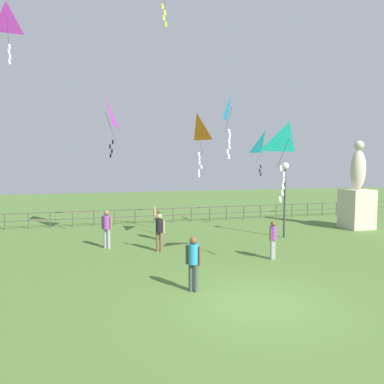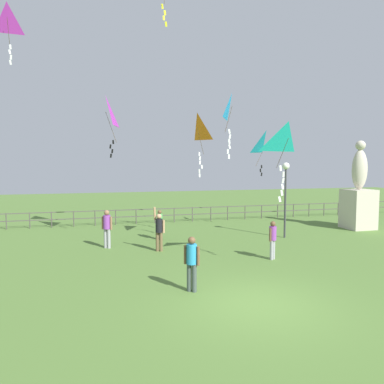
{
  "view_description": "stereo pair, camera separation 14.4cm",
  "coord_description": "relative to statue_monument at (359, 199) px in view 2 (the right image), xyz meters",
  "views": [
    {
      "loc": [
        -4.28,
        -8.57,
        3.8
      ],
      "look_at": [
        -0.0,
        6.85,
        2.54
      ],
      "focal_mm": 33.43,
      "sensor_mm": 36.0,
      "label": 1
    },
    {
      "loc": [
        -4.14,
        -8.6,
        3.8
      ],
      "look_at": [
        -0.0,
        6.85,
        2.54
      ],
      "focal_mm": 33.43,
      "sensor_mm": 36.0,
      "label": 2
    }
  ],
  "objects": [
    {
      "name": "waterfront_railing",
      "position": [
        -11.08,
        5.03,
        -1.14
      ],
      "size": [
        36.05,
        0.06,
        0.95
      ],
      "color": "#4C4742",
      "rests_on": "ground_plane"
    },
    {
      "name": "person_0",
      "position": [
        -11.8,
        -0.04,
        -0.89
      ],
      "size": [
        0.28,
        0.41,
        1.5
      ],
      "color": "black",
      "rests_on": "ground_plane"
    },
    {
      "name": "kite_7",
      "position": [
        -14.33,
        0.24,
        4.48
      ],
      "size": [
        0.88,
        1.1,
        2.95
      ],
      "color": "#B22DB2"
    },
    {
      "name": "person_2",
      "position": [
        -12.23,
        -2.4,
        -0.79
      ],
      "size": [
        0.47,
        0.36,
        1.93
      ],
      "color": "brown",
      "rests_on": "ground_plane"
    },
    {
      "name": "kite_0",
      "position": [
        -9.83,
        0.03,
        3.77
      ],
      "size": [
        1.02,
        1.04,
        3.21
      ],
      "color": "orange"
    },
    {
      "name": "ground_plane",
      "position": [
        -10.68,
        -8.97,
        -1.76
      ],
      "size": [
        80.0,
        80.0,
        0.0
      ],
      "primitive_type": "plane",
      "color": "#517533"
    },
    {
      "name": "person_1",
      "position": [
        -14.41,
        -1.22,
        -0.76
      ],
      "size": [
        0.45,
        0.33,
        1.73
      ],
      "color": "#99999E",
      "rests_on": "ground_plane"
    },
    {
      "name": "kite_6",
      "position": [
        -5.32,
        1.36,
        3.16
      ],
      "size": [
        1.25,
        0.94,
        2.53
      ],
      "color": "#19B2B2"
    },
    {
      "name": "statue_monument",
      "position": [
        0.0,
        0.0,
        0.0
      ],
      "size": [
        1.53,
        1.53,
        5.15
      ],
      "color": "beige",
      "rests_on": "ground_plane"
    },
    {
      "name": "kite_4",
      "position": [
        -8.4,
        -6.43,
        2.84
      ],
      "size": [
        1.3,
        0.99,
        2.75
      ],
      "color": "#19B2B2"
    },
    {
      "name": "kite_2",
      "position": [
        -9.06,
        -2.79,
        4.45
      ],
      "size": [
        0.79,
        1.11,
        2.85
      ],
      "color": "#198CD1"
    },
    {
      "name": "kite_1",
      "position": [
        -18.33,
        -0.46,
        8.17
      ],
      "size": [
        0.92,
        0.84,
        2.48
      ],
      "color": "#B22DB2"
    },
    {
      "name": "lamppost",
      "position": [
        -5.48,
        -1.22,
        1.11
      ],
      "size": [
        0.36,
        0.36,
        3.87
      ],
      "color": "#38383D",
      "rests_on": "ground_plane"
    },
    {
      "name": "person_4",
      "position": [
        -12.14,
        -7.54,
        -0.8
      ],
      "size": [
        0.42,
        0.34,
        1.66
      ],
      "color": "#3F4C47",
      "rests_on": "ground_plane"
    },
    {
      "name": "person_3",
      "position": [
        -8.1,
        -4.89,
        -0.87
      ],
      "size": [
        0.4,
        0.3,
        1.54
      ],
      "color": "#99999E",
      "rests_on": "ground_plane"
    }
  ]
}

